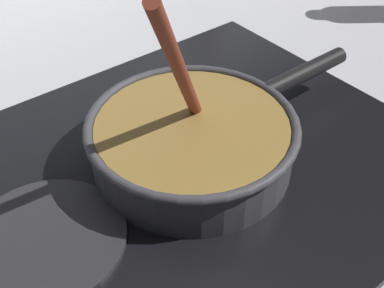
{
  "coord_description": "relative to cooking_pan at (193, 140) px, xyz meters",
  "views": [
    {
      "loc": [
        -0.24,
        -0.18,
        0.41
      ],
      "look_at": [
        0.04,
        0.16,
        0.04
      ],
      "focal_mm": 47.04,
      "sensor_mm": 36.0,
      "label": 1
    }
  ],
  "objects": [
    {
      "name": "ground",
      "position": [
        -0.04,
        -0.16,
        -0.07
      ],
      "size": [
        2.4,
        1.6,
        0.04
      ],
      "primitive_type": "cube",
      "color": "#B7B7BC"
    },
    {
      "name": "hob_plate",
      "position": [
        -0.0,
        0.0,
        -0.04
      ],
      "size": [
        0.56,
        0.48,
        0.01
      ],
      "primitive_type": "cube",
      "color": "black",
      "rests_on": "ground"
    },
    {
      "name": "burner_ring",
      "position": [
        -0.0,
        0.0,
        -0.03
      ],
      "size": [
        0.17,
        0.17,
        0.01
      ],
      "primitive_type": "torus",
      "color": "#592D0C",
      "rests_on": "hob_plate"
    },
    {
      "name": "spare_burner",
      "position": [
        -0.19,
        0.0,
        -0.03
      ],
      "size": [
        0.16,
        0.16,
        0.01
      ],
      "primitive_type": "cylinder",
      "color": "#262628",
      "rests_on": "hob_plate"
    },
    {
      "name": "cooking_pan",
      "position": [
        0.0,
        0.0,
        0.0
      ],
      "size": [
        0.38,
        0.24,
        0.25
      ],
      "color": "#38383D",
      "rests_on": "hob_plate"
    }
  ]
}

